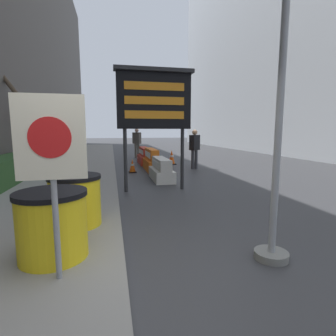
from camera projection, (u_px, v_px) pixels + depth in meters
ground_plane at (127, 288)px, 2.83m from camera, size 120.00×120.00×0.00m
bare_tree at (34, 127)px, 10.23m from camera, size 1.81×1.84×3.70m
barrel_drum_foreground at (53, 224)px, 3.16m from camera, size 0.84×0.84×0.82m
barrel_drum_middle at (75, 200)px, 4.26m from camera, size 0.84×0.84×0.82m
warning_sign at (51, 152)px, 2.55m from camera, size 0.66×0.08×1.88m
message_board at (154, 101)px, 7.10m from camera, size 2.14×0.36×3.33m
jersey_barrier_white at (161, 170)px, 9.00m from camera, size 0.63×1.75×0.75m
jersey_barrier_orange_near at (152, 161)px, 11.15m from camera, size 0.54×1.92×0.92m
jersey_barrier_red_striped at (145, 157)px, 13.39m from camera, size 0.60×2.05×0.83m
traffic_cone_near at (132, 166)px, 10.58m from camera, size 0.31×0.31×0.56m
traffic_cone_mid at (172, 157)px, 13.17m from camera, size 0.41×0.41×0.73m
traffic_light_near_curb at (124, 112)px, 17.64m from camera, size 0.28×0.44×4.07m
pedestrian_worker at (137, 141)px, 16.32m from camera, size 0.55×0.52×1.83m
pedestrian_passerby at (195, 146)px, 11.52m from camera, size 0.53×0.49×1.73m
steel_pole_right at (275, 189)px, 3.34m from camera, size 0.44×0.44×3.18m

